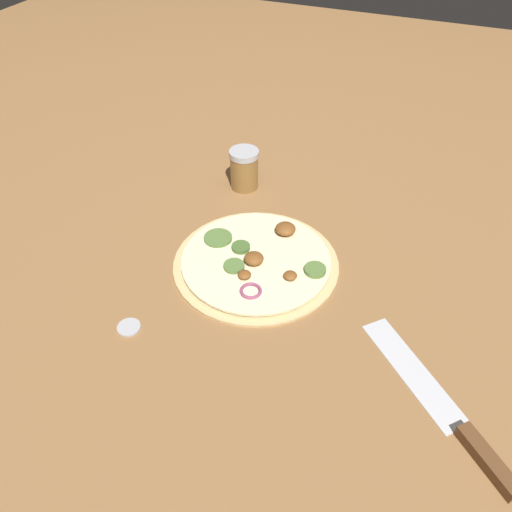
# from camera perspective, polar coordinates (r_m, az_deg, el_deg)

# --- Properties ---
(ground_plane) EXTENTS (3.00, 3.00, 0.00)m
(ground_plane) POSITION_cam_1_polar(r_m,az_deg,el_deg) (0.87, 0.00, -0.93)
(ground_plane) COLOR olive
(pizza) EXTENTS (0.29, 0.29, 0.03)m
(pizza) POSITION_cam_1_polar(r_m,az_deg,el_deg) (0.87, 0.08, -0.54)
(pizza) COLOR #D6B77A
(pizza) RESTS_ON ground_plane
(knife) EXTENTS (0.22, 0.23, 0.02)m
(knife) POSITION_cam_1_polar(r_m,az_deg,el_deg) (0.72, 21.93, -17.31)
(knife) COLOR silver
(knife) RESTS_ON ground_plane
(spice_jar) EXTENTS (0.06, 0.06, 0.08)m
(spice_jar) POSITION_cam_1_polar(r_m,az_deg,el_deg) (1.04, -1.35, 9.92)
(spice_jar) COLOR olive
(spice_jar) RESTS_ON ground_plane
(loose_cap) EXTENTS (0.04, 0.04, 0.01)m
(loose_cap) POSITION_cam_1_polar(r_m,az_deg,el_deg) (0.80, -14.34, -7.81)
(loose_cap) COLOR #B2B2B7
(loose_cap) RESTS_ON ground_plane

